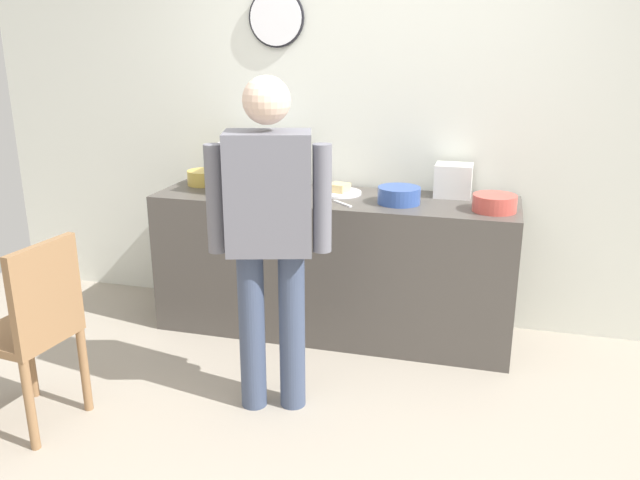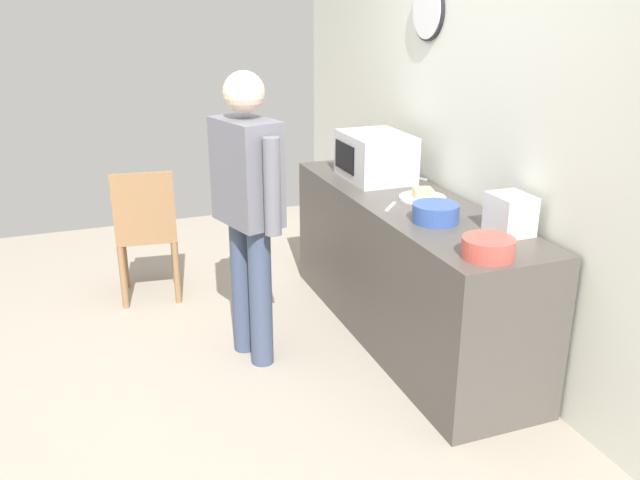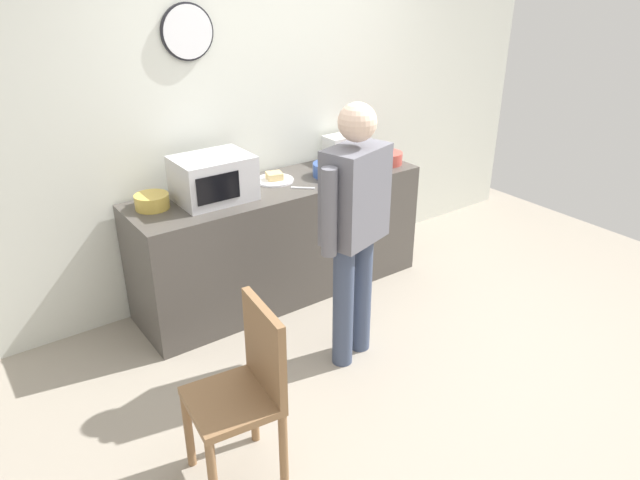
# 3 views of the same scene
# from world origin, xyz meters

# --- Properties ---
(ground_plane) EXTENTS (6.00, 6.00, 0.00)m
(ground_plane) POSITION_xyz_m (0.00, 0.00, 0.00)
(ground_plane) COLOR #9E9384
(back_wall) EXTENTS (5.40, 0.13, 2.60)m
(back_wall) POSITION_xyz_m (-0.00, 1.60, 1.30)
(back_wall) COLOR silver
(back_wall) RESTS_ON ground_plane
(kitchen_counter) EXTENTS (2.21, 0.62, 0.89)m
(kitchen_counter) POSITION_xyz_m (-0.16, 1.22, 0.44)
(kitchen_counter) COLOR #4C4742
(kitchen_counter) RESTS_ON ground_plane
(microwave) EXTENTS (0.50, 0.39, 0.30)m
(microwave) POSITION_xyz_m (-0.66, 1.23, 1.04)
(microwave) COLOR silver
(microwave) RESTS_ON kitchen_counter
(sandwich_plate) EXTENTS (0.28, 0.28, 0.07)m
(sandwich_plate) POSITION_xyz_m (-0.15, 1.30, 0.90)
(sandwich_plate) COLOR white
(sandwich_plate) RESTS_ON kitchen_counter
(salad_bowl) EXTENTS (0.22, 0.22, 0.09)m
(salad_bowl) POSITION_xyz_m (-1.07, 1.32, 0.93)
(salad_bowl) COLOR gold
(salad_bowl) RESTS_ON kitchen_counter
(cereal_bowl) EXTENTS (0.24, 0.24, 0.09)m
(cereal_bowl) POSITION_xyz_m (0.79, 1.12, 0.93)
(cereal_bowl) COLOR #C64C42
(cereal_bowl) RESTS_ON kitchen_counter
(mixing_bowl) EXTENTS (0.25, 0.25, 0.10)m
(mixing_bowl) POSITION_xyz_m (0.25, 1.16, 0.93)
(mixing_bowl) COLOR #33519E
(mixing_bowl) RESTS_ON kitchen_counter
(toaster) EXTENTS (0.22, 0.18, 0.20)m
(toaster) POSITION_xyz_m (0.54, 1.42, 0.99)
(toaster) COLOR silver
(toaster) RESTS_ON kitchen_counter
(fork_utensil) EXTENTS (0.16, 0.09, 0.01)m
(fork_utensil) POSITION_xyz_m (-0.59, 1.50, 0.89)
(fork_utensil) COLOR silver
(fork_utensil) RESTS_ON kitchen_counter
(spoon_utensil) EXTENTS (0.14, 0.13, 0.01)m
(spoon_utensil) POSITION_xyz_m (-0.07, 1.05, 0.89)
(spoon_utensil) COLOR silver
(spoon_utensil) RESTS_ON kitchen_counter
(person_standing) EXTENTS (0.57, 0.34, 1.66)m
(person_standing) POSITION_xyz_m (-0.23, 0.26, 0.97)
(person_standing) COLOR #3D4964
(person_standing) RESTS_ON ground_plane
(wooden_chair) EXTENTS (0.44, 0.44, 0.94)m
(wooden_chair) POSITION_xyz_m (-1.25, -0.20, 0.52)
(wooden_chair) COLOR olive
(wooden_chair) RESTS_ON ground_plane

